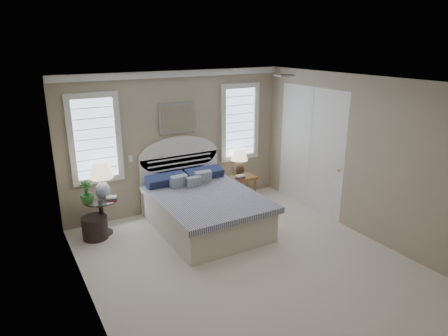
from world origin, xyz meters
TOP-DOWN VIEW (x-y plane):
  - floor at (0.00, 0.00)m, footprint 4.50×5.00m
  - ceiling at (0.00, 0.00)m, footprint 4.50×5.00m
  - wall_back at (0.00, 2.50)m, footprint 4.50×0.02m
  - wall_left at (-2.25, 0.00)m, footprint 0.02×5.00m
  - wall_right at (2.25, 0.00)m, footprint 0.02×5.00m
  - crown_molding at (0.00, 2.46)m, footprint 4.50×0.08m
  - hvac_vent at (1.20, 0.80)m, footprint 0.30×0.20m
  - switch_plate at (-0.95, 2.48)m, footprint 0.08×0.01m
  - window_left at (-1.55, 2.48)m, footprint 0.90×0.06m
  - window_right at (1.40, 2.48)m, footprint 0.90×0.06m
  - painting at (0.00, 2.46)m, footprint 0.74×0.04m
  - closet_door at (2.23, 1.20)m, footprint 0.02×1.80m
  - bed at (0.00, 1.46)m, footprint 1.72×2.28m
  - side_table_left at (-1.65, 2.05)m, footprint 0.56×0.56m
  - nightstand_right at (1.30, 2.15)m, footprint 0.50×0.40m
  - floor_pot at (-1.81, 1.94)m, footprint 0.45×0.45m
  - lamp_left at (-1.58, 2.10)m, footprint 0.47×0.47m
  - lamp_right at (1.27, 2.25)m, footprint 0.38×0.38m
  - potted_plant at (-1.87, 2.00)m, footprint 0.22×0.22m
  - books_left at (-1.49, 1.91)m, footprint 0.21×0.17m
  - books_right at (1.16, 2.03)m, footprint 0.20×0.16m

SIDE VIEW (x-z plane):
  - floor at x=0.00m, z-range -0.01..0.01m
  - floor_pot at x=-1.81m, z-range 0.00..0.39m
  - bed at x=0.00m, z-range -0.35..1.12m
  - nightstand_right at x=1.30m, z-range 0.12..0.65m
  - side_table_left at x=-1.65m, z-range 0.07..0.70m
  - books_right at x=1.16m, z-range 0.53..0.60m
  - books_left at x=-1.49m, z-range 0.63..0.71m
  - potted_plant at x=-1.87m, z-range 0.63..1.01m
  - lamp_right at x=1.27m, z-range 0.59..1.16m
  - lamp_left at x=-1.58m, z-range 0.70..1.36m
  - switch_plate at x=-0.95m, z-range 1.09..1.21m
  - closet_door at x=2.23m, z-range 0.00..2.40m
  - wall_back at x=0.00m, z-range 0.00..2.70m
  - wall_left at x=-2.25m, z-range 0.00..2.70m
  - wall_right at x=2.25m, z-range 0.00..2.70m
  - window_left at x=-1.55m, z-range 0.80..2.40m
  - window_right at x=1.40m, z-range 0.80..2.40m
  - painting at x=0.00m, z-range 1.53..2.11m
  - crown_molding at x=0.00m, z-range 2.58..2.70m
  - hvac_vent at x=1.20m, z-range 2.67..2.69m
  - ceiling at x=0.00m, z-range 2.70..2.71m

